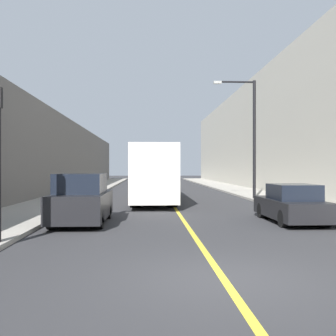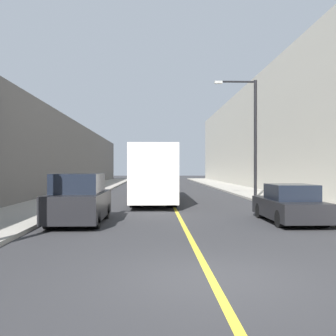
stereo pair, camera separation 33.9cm
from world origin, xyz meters
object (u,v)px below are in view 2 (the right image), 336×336
(street_lamp_right, at_px, (252,131))
(parked_suv_left, at_px, (79,200))
(bus, at_px, (153,173))
(car_right_near, at_px, (290,205))

(street_lamp_right, bearing_deg, parked_suv_left, -132.09)
(parked_suv_left, xyz_separation_m, street_lamp_right, (9.08, 10.05, 3.61))
(bus, relative_size, street_lamp_right, 1.45)
(car_right_near, bearing_deg, bus, 119.02)
(bus, xyz_separation_m, car_right_near, (5.22, -9.41, -1.11))
(car_right_near, bearing_deg, parked_suv_left, 179.64)
(car_right_near, xyz_separation_m, street_lamp_right, (1.07, 10.10, 3.81))
(bus, bearing_deg, car_right_near, -60.98)
(bus, height_order, car_right_near, bus)
(bus, distance_m, street_lamp_right, 6.88)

